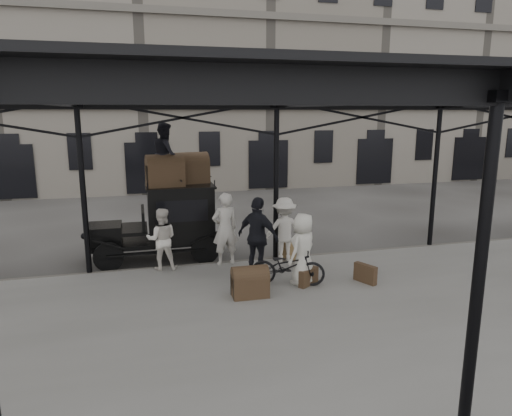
{
  "coord_description": "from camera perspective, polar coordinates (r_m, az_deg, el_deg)",
  "views": [
    {
      "loc": [
        -3.62,
        -9.85,
        4.2
      ],
      "look_at": [
        -0.67,
        1.6,
        1.7
      ],
      "focal_mm": 32.0,
      "sensor_mm": 36.0,
      "label": 1
    }
  ],
  "objects": [
    {
      "name": "platform",
      "position": [
        9.58,
        9.58,
        -13.74
      ],
      "size": [
        28.0,
        8.0,
        0.15
      ],
      "primitive_type": "cube",
      "color": "slate",
      "rests_on": "ground"
    },
    {
      "name": "porter_centre",
      "position": [
        10.92,
        5.89,
        -5.1
      ],
      "size": [
        1.0,
        0.94,
        1.72
      ],
      "primitive_type": "imported",
      "rotation": [
        0.0,
        0.0,
        3.79
      ],
      "color": "beige",
      "rests_on": "platform"
    },
    {
      "name": "porter_midleft",
      "position": [
        12.1,
        -11.7,
        -3.82
      ],
      "size": [
        0.85,
        0.69,
        1.63
      ],
      "primitive_type": "imported",
      "rotation": [
        0.0,
        0.0,
        3.04
      ],
      "color": "silver",
      "rests_on": "platform"
    },
    {
      "name": "building_frontage",
      "position": [
        28.23,
        -7.33,
        17.53
      ],
      "size": [
        64.0,
        8.0,
        14.0
      ],
      "primitive_type": "cube",
      "color": "slate",
      "rests_on": "ground"
    },
    {
      "name": "steamer_trunk_roof_near",
      "position": [
        12.84,
        -11.31,
        4.32
      ],
      "size": [
        1.07,
        0.73,
        0.74
      ],
      "primitive_type": null,
      "rotation": [
        0.0,
        0.0,
        0.12
      ],
      "color": "#462E20",
      "rests_on": "taxi"
    },
    {
      "name": "suitcase_upright",
      "position": [
        11.43,
        13.5,
        -7.96
      ],
      "size": [
        0.38,
        0.61,
        0.45
      ],
      "primitive_type": "cube",
      "rotation": [
        0.0,
        0.0,
        0.42
      ],
      "color": "#462E20",
      "rests_on": "platform"
    },
    {
      "name": "porter_official",
      "position": [
        11.37,
        0.26,
        -3.61
      ],
      "size": [
        1.14,
        1.2,
        2.0
      ],
      "primitive_type": "imported",
      "rotation": [
        0.0,
        0.0,
        2.29
      ],
      "color": "black",
      "rests_on": "platform"
    },
    {
      "name": "suitcase_flat",
      "position": [
        11.03,
        6.59,
        -8.57
      ],
      "size": [
        0.59,
        0.45,
        0.4
      ],
      "primitive_type": "cube",
      "rotation": [
        0.0,
        0.0,
        0.57
      ],
      "color": "#462E20",
      "rests_on": "platform"
    },
    {
      "name": "canopy",
      "position": [
        8.91,
        9.87,
        14.33
      ],
      "size": [
        22.5,
        9.0,
        4.74
      ],
      "color": "black",
      "rests_on": "ground"
    },
    {
      "name": "wicker_hamper",
      "position": [
        12.91,
        4.6,
        -5.23
      ],
      "size": [
        0.71,
        0.62,
        0.5
      ],
      "primitive_type": "cube",
      "rotation": [
        0.0,
        0.0,
        0.33
      ],
      "color": "olive",
      "rests_on": "platform"
    },
    {
      "name": "ground",
      "position": [
        11.3,
        5.42,
        -9.93
      ],
      "size": [
        120.0,
        120.0,
        0.0
      ],
      "primitive_type": "plane",
      "color": "#383533",
      "rests_on": "ground"
    },
    {
      "name": "taxi",
      "position": [
        13.33,
        -10.79,
        -1.27
      ],
      "size": [
        3.65,
        1.55,
        2.18
      ],
      "color": "black",
      "rests_on": "ground"
    },
    {
      "name": "steamer_trunk_platform",
      "position": [
        10.31,
        -0.76,
        -9.43
      ],
      "size": [
        0.81,
        0.5,
        0.59
      ],
      "primitive_type": null,
      "rotation": [
        0.0,
        0.0,
        -0.02
      ],
      "color": "#462E20",
      "rests_on": "platform"
    },
    {
      "name": "bicycle",
      "position": [
        10.91,
        3.99,
        -7.29
      ],
      "size": [
        1.86,
        1.17,
        0.92
      ],
      "primitive_type": "imported",
      "rotation": [
        0.0,
        0.0,
        1.23
      ],
      "color": "black",
      "rests_on": "platform"
    },
    {
      "name": "steamer_trunk_roof_far",
      "position": [
        13.35,
        -8.2,
        4.71
      ],
      "size": [
        1.09,
        0.76,
        0.74
      ],
      "primitive_type": null,
      "rotation": [
        0.0,
        0.0,
        0.15
      ],
      "color": "#462E20",
      "rests_on": "taxi"
    },
    {
      "name": "porter_right",
      "position": [
        12.45,
        3.54,
        -2.76
      ],
      "size": [
        1.2,
        0.75,
        1.79
      ],
      "primitive_type": "imported",
      "rotation": [
        0.0,
        0.0,
        3.07
      ],
      "color": "beige",
      "rests_on": "platform"
    },
    {
      "name": "porter_left",
      "position": [
        12.24,
        -3.91,
        -2.61
      ],
      "size": [
        0.78,
        0.58,
        1.96
      ],
      "primitive_type": "imported",
      "rotation": [
        0.0,
        0.0,
        3.31
      ],
      "color": "beige",
      "rests_on": "platform"
    },
    {
      "name": "porter_roof",
      "position": [
        12.94,
        -11.21,
        6.61
      ],
      "size": [
        0.68,
        0.86,
        1.74
      ],
      "primitive_type": "imported",
      "rotation": [
        0.0,
        0.0,
        1.6
      ],
      "color": "black",
      "rests_on": "taxi"
    }
  ]
}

